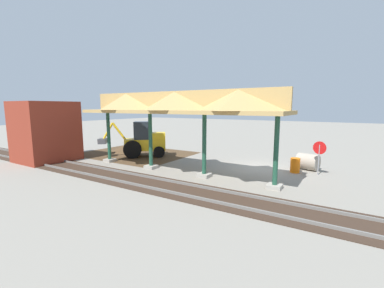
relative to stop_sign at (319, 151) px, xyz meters
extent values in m
plane|color=gray|center=(3.42, 0.26, -1.42)|extent=(120.00, 120.00, 0.00)
cube|color=#4C3823|center=(14.08, 0.63, -1.42)|extent=(9.06, 7.00, 0.01)
cube|color=#9E998E|center=(1.52, 3.97, -1.32)|extent=(0.70, 0.70, 0.20)
cylinder|color=#1E4C38|center=(1.52, 3.97, 0.38)|extent=(0.24, 0.24, 3.60)
cube|color=#9E998E|center=(5.48, 3.97, -1.32)|extent=(0.70, 0.70, 0.20)
cylinder|color=#1E4C38|center=(5.48, 3.97, 0.38)|extent=(0.24, 0.24, 3.60)
cube|color=#9E998E|center=(9.45, 3.97, -1.32)|extent=(0.70, 0.70, 0.20)
cylinder|color=#1E4C38|center=(9.45, 3.97, 0.38)|extent=(0.24, 0.24, 3.60)
cube|color=#9E998E|center=(13.41, 3.97, -1.32)|extent=(0.70, 0.70, 0.20)
cylinder|color=#1E4C38|center=(13.41, 3.97, 0.38)|extent=(0.24, 0.24, 3.60)
cube|color=tan|center=(7.46, 3.97, 2.28)|extent=(13.10, 3.20, 0.20)
cube|color=tan|center=(7.46, 3.97, 2.93)|extent=(13.10, 0.20, 1.10)
pyramid|color=tan|center=(3.50, 3.97, 2.93)|extent=(3.57, 3.20, 1.10)
pyramid|color=tan|center=(7.46, 3.97, 2.93)|extent=(3.57, 3.20, 1.10)
pyramid|color=tan|center=(11.43, 3.97, 2.93)|extent=(3.57, 3.20, 1.10)
cube|color=slate|center=(3.42, 5.89, -1.35)|extent=(60.00, 0.08, 0.15)
cube|color=slate|center=(3.42, 7.32, -1.35)|extent=(60.00, 0.08, 0.15)
cube|color=#38281E|center=(3.42, 6.61, -1.41)|extent=(60.00, 2.58, 0.03)
cylinder|color=gray|center=(0.00, 0.00, -0.52)|extent=(0.06, 0.06, 1.80)
cylinder|color=red|center=(0.00, 0.00, 0.19)|extent=(0.74, 0.25, 0.76)
cube|color=yellow|center=(12.55, 1.04, -0.45)|extent=(3.32, 3.00, 0.90)
cube|color=#1E262D|center=(12.71, 1.17, 0.70)|extent=(1.75, 1.72, 1.40)
cube|color=yellow|center=(11.75, 0.41, 0.25)|extent=(1.58, 1.57, 0.50)
cylinder|color=black|center=(13.75, 1.08, -0.72)|extent=(1.29, 1.10, 1.40)
cylinder|color=black|center=(12.86, 2.20, -0.72)|extent=(1.29, 1.10, 1.40)
cylinder|color=black|center=(12.10, -0.14, -0.97)|extent=(0.89, 0.79, 0.90)
cylinder|color=black|center=(11.29, 0.88, -0.97)|extent=(0.89, 0.79, 0.90)
cylinder|color=yellow|center=(14.17, 2.32, 0.65)|extent=(0.95, 0.80, 1.41)
cylinder|color=yellow|center=(14.85, 2.86, 0.59)|extent=(0.86, 0.72, 1.51)
cube|color=#47474C|center=(15.18, 3.11, -0.12)|extent=(0.97, 1.00, 0.40)
cone|color=#4C3823|center=(15.61, 0.22, -1.42)|extent=(5.75, 5.75, 1.36)
cylinder|color=#9E9384|center=(0.70, -1.03, -0.90)|extent=(1.43, 1.29, 1.04)
cylinder|color=black|center=(1.30, -1.17, -0.90)|extent=(0.17, 0.66, 0.68)
cube|color=maroon|center=(17.70, 6.13, 0.76)|extent=(3.41, 3.71, 4.37)
cylinder|color=orange|center=(1.26, 0.16, -0.97)|extent=(0.56, 0.56, 0.90)
camera|label=1|loc=(-1.47, 16.46, 2.56)|focal=24.00mm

